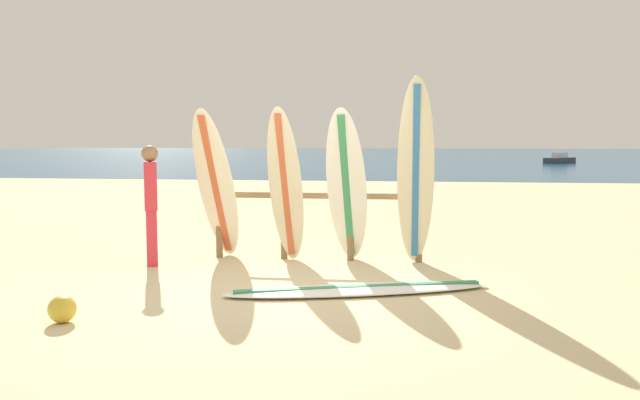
# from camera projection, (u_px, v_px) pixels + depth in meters

# --- Properties ---
(ground_plane) EXTENTS (120.00, 120.00, 0.00)m
(ground_plane) POSITION_uv_depth(u_px,v_px,m) (281.00, 293.00, 6.79)
(ground_plane) COLOR beige
(ocean_water) EXTENTS (120.00, 80.00, 0.01)m
(ocean_water) POSITION_uv_depth(u_px,v_px,m) (391.00, 155.00, 64.04)
(ocean_water) COLOR navy
(ocean_water) RESTS_ON ground
(surfboard_rack) EXTENTS (2.82, 0.09, 1.02)m
(surfboard_rack) POSITION_uv_depth(u_px,v_px,m) (317.00, 213.00, 8.62)
(surfboard_rack) COLOR olive
(surfboard_rack) RESTS_ON ground
(surfboard_leaning_far_left) EXTENTS (0.60, 1.04, 2.03)m
(surfboard_leaning_far_left) POSITION_uv_depth(u_px,v_px,m) (216.00, 186.00, 8.47)
(surfboard_leaning_far_left) COLOR white
(surfboard_leaning_far_left) RESTS_ON ground
(surfboard_leaning_left) EXTENTS (0.57, 0.68, 2.04)m
(surfboard_leaning_left) POSITION_uv_depth(u_px,v_px,m) (286.00, 186.00, 8.35)
(surfboard_leaning_left) COLOR beige
(surfboard_leaning_left) RESTS_ON ground
(surfboard_leaning_center_left) EXTENTS (0.61, 0.89, 2.02)m
(surfboard_leaning_center_left) POSITION_uv_depth(u_px,v_px,m) (347.00, 187.00, 8.28)
(surfboard_leaning_center_left) COLOR white
(surfboard_leaning_center_left) RESTS_ON ground
(surfboard_leaning_center) EXTENTS (0.47, 0.85, 2.39)m
(surfboard_leaning_center) POSITION_uv_depth(u_px,v_px,m) (416.00, 174.00, 8.02)
(surfboard_leaning_center) COLOR beige
(surfboard_leaning_center) RESTS_ON ground
(surfboard_lying_on_sand) EXTENTS (2.93, 1.39, 0.08)m
(surfboard_lying_on_sand) POSITION_uv_depth(u_px,v_px,m) (359.00, 289.00, 6.81)
(surfboard_lying_on_sand) COLOR white
(surfboard_lying_on_sand) RESTS_ON ground
(beachgoer_standing) EXTENTS (0.24, 0.29, 1.55)m
(beachgoer_standing) POSITION_uv_depth(u_px,v_px,m) (151.00, 200.00, 8.18)
(beachgoer_standing) COLOR #D8333F
(beachgoer_standing) RESTS_ON ground
(small_boat_offshore) EXTENTS (2.44, 2.61, 0.71)m
(small_boat_offshore) POSITION_uv_depth(u_px,v_px,m) (560.00, 159.00, 42.52)
(small_boat_offshore) COLOR #333842
(small_boat_offshore) RESTS_ON ocean_water
(beach_ball) EXTENTS (0.25, 0.25, 0.25)m
(beach_ball) POSITION_uv_depth(u_px,v_px,m) (62.00, 309.00, 5.69)
(beach_ball) COLOR gold
(beach_ball) RESTS_ON ground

